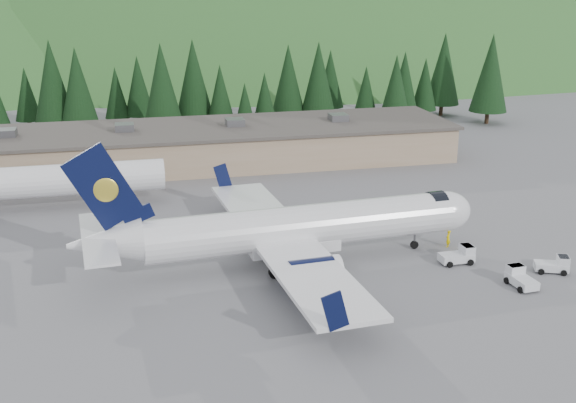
{
  "coord_description": "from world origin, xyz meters",
  "views": [
    {
      "loc": [
        -15.56,
        -59.69,
        25.6
      ],
      "look_at": [
        0.0,
        6.0,
        4.0
      ],
      "focal_mm": 45.0,
      "sensor_mm": 36.0,
      "label": 1
    }
  ],
  "objects_px": {
    "second_airliner": "(38,180)",
    "ramp_worker": "(448,239)",
    "baggage_tug_b": "(555,265)",
    "baggage_tug_c": "(520,278)",
    "airliner": "(292,229)",
    "terminal_building": "(200,145)",
    "baggage_tug_a": "(459,255)"
  },
  "relations": [
    {
      "from": "airliner",
      "to": "baggage_tug_b",
      "type": "height_order",
      "value": "airliner"
    },
    {
      "from": "airliner",
      "to": "ramp_worker",
      "type": "xyz_separation_m",
      "value": [
        15.77,
        0.54,
        -2.48
      ]
    },
    {
      "from": "baggage_tug_b",
      "to": "ramp_worker",
      "type": "xyz_separation_m",
      "value": [
        -6.55,
        7.87,
        0.18
      ]
    },
    {
      "from": "airliner",
      "to": "ramp_worker",
      "type": "height_order",
      "value": "airliner"
    },
    {
      "from": "baggage_tug_a",
      "to": "terminal_building",
      "type": "relative_size",
      "value": 0.04
    },
    {
      "from": "second_airliner",
      "to": "ramp_worker",
      "type": "distance_m",
      "value": 45.13
    },
    {
      "from": "second_airliner",
      "to": "baggage_tug_c",
      "type": "xyz_separation_m",
      "value": [
        41.59,
        -31.34,
        -2.61
      ]
    },
    {
      "from": "second_airliner",
      "to": "baggage_tug_b",
      "type": "bearing_deg",
      "value": -32.51
    },
    {
      "from": "baggage_tug_b",
      "to": "baggage_tug_c",
      "type": "relative_size",
      "value": 1.03
    },
    {
      "from": "baggage_tug_c",
      "to": "second_airliner",
      "type": "bearing_deg",
      "value": 48.9
    },
    {
      "from": "baggage_tug_c",
      "to": "baggage_tug_a",
      "type": "bearing_deg",
      "value": 21.0
    },
    {
      "from": "second_airliner",
      "to": "baggage_tug_c",
      "type": "height_order",
      "value": "second_airliner"
    },
    {
      "from": "baggage_tug_a",
      "to": "baggage_tug_c",
      "type": "distance_m",
      "value": 6.46
    },
    {
      "from": "baggage_tug_a",
      "to": "ramp_worker",
      "type": "relative_size",
      "value": 1.81
    },
    {
      "from": "baggage_tug_a",
      "to": "ramp_worker",
      "type": "xyz_separation_m",
      "value": [
        0.74,
        3.96,
        0.12
      ]
    },
    {
      "from": "second_airliner",
      "to": "terminal_building",
      "type": "bearing_deg",
      "value": 38.78
    },
    {
      "from": "airliner",
      "to": "terminal_building",
      "type": "bearing_deg",
      "value": 91.84
    },
    {
      "from": "baggage_tug_b",
      "to": "ramp_worker",
      "type": "height_order",
      "value": "ramp_worker"
    },
    {
      "from": "ramp_worker",
      "to": "baggage_tug_a",
      "type": "bearing_deg",
      "value": 36.8
    },
    {
      "from": "baggage_tug_c",
      "to": "ramp_worker",
      "type": "bearing_deg",
      "value": 7.41
    },
    {
      "from": "baggage_tug_a",
      "to": "airliner",
      "type": "bearing_deg",
      "value": 166.11
    },
    {
      "from": "second_airliner",
      "to": "baggage_tug_a",
      "type": "xyz_separation_m",
      "value": [
        38.85,
        -25.49,
        -2.58
      ]
    },
    {
      "from": "second_airliner",
      "to": "baggage_tug_c",
      "type": "bearing_deg",
      "value": -37.01
    },
    {
      "from": "second_airliner",
      "to": "baggage_tug_b",
      "type": "relative_size",
      "value": 8.57
    },
    {
      "from": "baggage_tug_b",
      "to": "baggage_tug_a",
      "type": "bearing_deg",
      "value": 173.64
    },
    {
      "from": "baggage_tug_b",
      "to": "ramp_worker",
      "type": "bearing_deg",
      "value": 151.63
    },
    {
      "from": "airliner",
      "to": "second_airliner",
      "type": "bearing_deg",
      "value": 133.15
    },
    {
      "from": "airliner",
      "to": "baggage_tug_c",
      "type": "relative_size",
      "value": 12.18
    },
    {
      "from": "airliner",
      "to": "baggage_tug_b",
      "type": "bearing_deg",
      "value": -22.21
    },
    {
      "from": "airliner",
      "to": "ramp_worker",
      "type": "bearing_deg",
      "value": -2.05
    },
    {
      "from": "airliner",
      "to": "baggage_tug_a",
      "type": "bearing_deg",
      "value": -16.84
    },
    {
      "from": "baggage_tug_a",
      "to": "terminal_building",
      "type": "bearing_deg",
      "value": 113.45
    }
  ]
}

